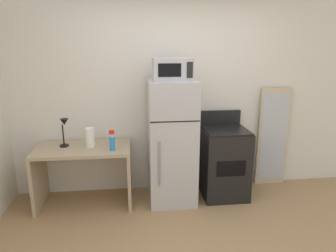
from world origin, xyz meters
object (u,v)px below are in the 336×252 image
object	(u,v)px
oven_range	(224,162)
spray_bottle	(112,142)
paper_towel_roll	(90,137)
refrigerator	(172,142)
desk_lamp	(64,128)
leaning_mirror	(273,137)
desk	(84,164)
microwave	(172,69)

from	to	relation	value
oven_range	spray_bottle	bearing A→B (deg)	-172.98
paper_towel_roll	refrigerator	size ratio (longest dim) A/B	0.15
desk_lamp	leaning_mirror	bearing A→B (deg)	4.71
desk	spray_bottle	distance (m)	0.52
paper_towel_roll	leaning_mirror	distance (m)	2.51
desk_lamp	leaning_mirror	size ratio (longest dim) A/B	0.25
desk_lamp	microwave	size ratio (longest dim) A/B	0.77
spray_bottle	leaning_mirror	xyz separation A→B (m)	(2.22, 0.43, -0.15)
desk_lamp	microwave	world-z (taller)	microwave
oven_range	desk_lamp	bearing A→B (deg)	179.29
desk_lamp	paper_towel_roll	world-z (taller)	desk_lamp
desk	refrigerator	bearing A→B (deg)	-0.19
refrigerator	desk_lamp	bearing A→B (deg)	177.76
leaning_mirror	refrigerator	bearing A→B (deg)	-169.26
desk_lamp	oven_range	world-z (taller)	desk_lamp
desk_lamp	spray_bottle	xyz separation A→B (m)	(0.58, -0.20, -0.14)
desk	oven_range	size ratio (longest dim) A/B	1.05
spray_bottle	leaning_mirror	world-z (taller)	leaning_mirror
desk_lamp	paper_towel_roll	bearing A→B (deg)	-8.23
refrigerator	desk	bearing A→B (deg)	179.81
paper_towel_roll	microwave	world-z (taller)	microwave
paper_towel_roll	oven_range	distance (m)	1.75
leaning_mirror	spray_bottle	bearing A→B (deg)	-168.98
desk	leaning_mirror	size ratio (longest dim) A/B	0.82
desk	oven_range	world-z (taller)	oven_range
paper_towel_roll	leaning_mirror	world-z (taller)	leaning_mirror
paper_towel_roll	microwave	bearing A→B (deg)	-1.62
desk	spray_bottle	world-z (taller)	spray_bottle
paper_towel_roll	microwave	xyz separation A→B (m)	(1.01, -0.03, 0.82)
microwave	desk_lamp	bearing A→B (deg)	176.84
spray_bottle	refrigerator	distance (m)	0.75
refrigerator	leaning_mirror	world-z (taller)	refrigerator
refrigerator	leaning_mirror	xyz separation A→B (m)	(1.48, 0.28, -0.08)
spray_bottle	paper_towel_roll	size ratio (longest dim) A/B	1.04
desk_lamp	paper_towel_roll	xyz separation A→B (m)	(0.30, -0.04, -0.12)
spray_bottle	refrigerator	bearing A→B (deg)	11.60
desk_lamp	refrigerator	size ratio (longest dim) A/B	0.23
paper_towel_roll	oven_range	world-z (taller)	oven_range
refrigerator	microwave	size ratio (longest dim) A/B	3.39
desk	leaning_mirror	world-z (taller)	leaning_mirror
leaning_mirror	desk_lamp	bearing A→B (deg)	-175.29
spray_bottle	oven_range	xyz separation A→B (m)	(1.43, 0.18, -0.38)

